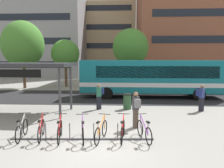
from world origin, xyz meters
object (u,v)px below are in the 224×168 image
object	(u,v)px
parked_bicycle_silver_0	(22,130)
commuter_grey_pack_2	(136,107)
parked_bicycle_purple_3	(83,131)
commuter_navy_pack_0	(99,95)
parked_bicycle_purple_6	(144,131)
street_tree_1	(130,47)
city_bus	(150,77)
parked_bicycle_red_1	(41,130)
trash_bin	(127,101)
parked_bicycle_red_5	(123,131)
street_tree_0	(23,44)
parked_bicycle_red_2	(60,131)
parked_bicycle_orange_4	(101,131)
street_tree_2	(65,54)
commuter_navy_pack_1	(201,96)
transit_shelter	(21,66)

from	to	relation	value
parked_bicycle_silver_0	commuter_grey_pack_2	world-z (taller)	commuter_grey_pack_2
parked_bicycle_purple_3	commuter_navy_pack_0	bearing A→B (deg)	-12.87
parked_bicycle_purple_6	street_tree_1	size ratio (longest dim) A/B	0.24
city_bus	street_tree_1	distance (m)	8.12
parked_bicycle_red_1	trash_bin	size ratio (longest dim) A/B	1.64
parked_bicycle_red_5	parked_bicycle_purple_6	size ratio (longest dim) A/B	1.02
parked_bicycle_red_5	street_tree_0	distance (m)	19.46
parked_bicycle_red_2	commuter_grey_pack_2	distance (m)	3.70
parked_bicycle_silver_0	parked_bicycle_red_2	world-z (taller)	same
parked_bicycle_orange_4	trash_bin	world-z (taller)	trash_bin
parked_bicycle_red_5	street_tree_2	world-z (taller)	street_tree_2
parked_bicycle_purple_3	parked_bicycle_red_5	bearing A→B (deg)	-97.15
commuter_navy_pack_0	street_tree_0	xyz separation A→B (m)	(-9.55, 9.93, 3.96)
street_tree_2	commuter_navy_pack_0	bearing A→B (deg)	-65.70
commuter_navy_pack_1	parked_bicycle_orange_4	bearing A→B (deg)	-154.64
street_tree_1	commuter_navy_pack_0	bearing A→B (deg)	-101.38
parked_bicycle_purple_3	street_tree_1	size ratio (longest dim) A/B	0.25
commuter_grey_pack_2	street_tree_0	bearing A→B (deg)	26.18
commuter_navy_pack_0	trash_bin	world-z (taller)	commuter_navy_pack_0
commuter_grey_pack_2	street_tree_1	world-z (taller)	street_tree_1
parked_bicycle_silver_0	parked_bicycle_purple_6	distance (m)	5.06
parked_bicycle_purple_3	commuter_navy_pack_1	world-z (taller)	commuter_navy_pack_1
transit_shelter	commuter_navy_pack_0	bearing A→B (deg)	15.86
parked_bicycle_purple_3	commuter_navy_pack_1	distance (m)	8.49
parked_bicycle_orange_4	street_tree_0	distance (m)	19.04
parked_bicycle_red_2	transit_shelter	bearing A→B (deg)	28.54
parked_bicycle_orange_4	parked_bicycle_red_1	bearing A→B (deg)	99.84
transit_shelter	parked_bicycle_silver_0	bearing A→B (deg)	-63.41
parked_bicycle_purple_3	trash_bin	distance (m)	6.02
commuter_grey_pack_2	parked_bicycle_red_1	bearing A→B (deg)	97.99
parked_bicycle_purple_6	commuter_grey_pack_2	size ratio (longest dim) A/B	0.96
street_tree_0	parked_bicycle_red_1	bearing A→B (deg)	-63.33
parked_bicycle_purple_6	street_tree_2	bearing A→B (deg)	9.96
city_bus	street_tree_0	world-z (taller)	street_tree_0
city_bus	parked_bicycle_red_5	xyz separation A→B (m)	(-2.39, -10.20, -1.39)
parked_bicycle_orange_4	street_tree_2	xyz separation A→B (m)	(-5.90, 17.09, 3.54)
parked_bicycle_red_1	commuter_navy_pack_1	distance (m)	9.86
parked_bicycle_red_2	street_tree_2	size ratio (longest dim) A/B	0.30
parked_bicycle_red_5	street_tree_1	bearing A→B (deg)	1.54
commuter_navy_pack_1	street_tree_1	size ratio (longest dim) A/B	0.24
street_tree_0	trash_bin	bearing A→B (deg)	-40.58
parked_bicycle_purple_3	parked_bicycle_purple_6	distance (m)	2.50
parked_bicycle_purple_6	commuter_grey_pack_2	world-z (taller)	commuter_grey_pack_2
street_tree_2	parked_bicycle_purple_6	bearing A→B (deg)	-65.75
commuter_navy_pack_1	street_tree_1	distance (m)	13.61
parked_bicycle_purple_6	trash_bin	bearing A→B (deg)	-8.47
parked_bicycle_purple_3	street_tree_1	bearing A→B (deg)	-20.14
parked_bicycle_purple_6	commuter_grey_pack_2	bearing A→B (deg)	-5.56
city_bus	street_tree_2	size ratio (longest dim) A/B	2.16
parked_bicycle_red_1	parked_bicycle_purple_3	size ratio (longest dim) A/B	1.00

